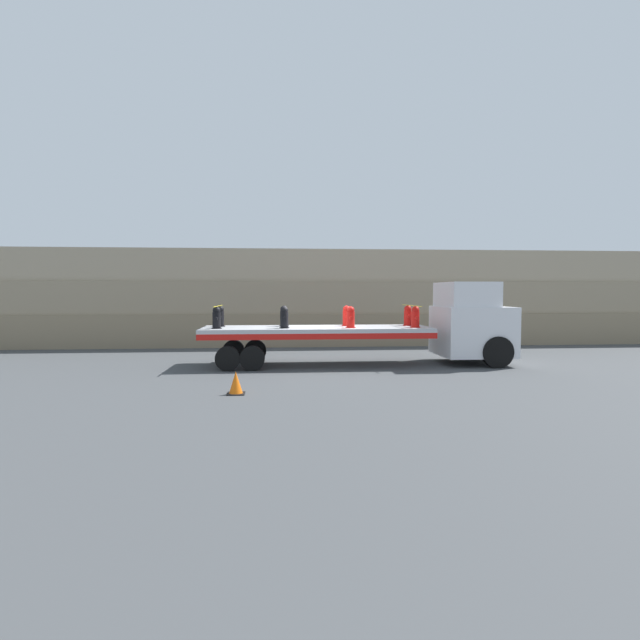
{
  "coord_description": "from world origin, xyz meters",
  "views": [
    {
      "loc": [
        -1.38,
        -17.97,
        2.65
      ],
      "look_at": [
        0.13,
        0.0,
        1.64
      ],
      "focal_mm": 28.0,
      "sensor_mm": 36.0,
      "label": 1
    }
  ],
  "objects_px": {
    "fire_hydrant_black_far_0": "(220,317)",
    "fire_hydrant_red_far_3": "(408,316)",
    "flatbed_trailer": "(301,335)",
    "fire_hydrant_black_near_0": "(217,318)",
    "fire_hydrant_black_near_1": "(284,318)",
    "fire_hydrant_red_near_2": "(351,317)",
    "traffic_cone": "(236,383)",
    "fire_hydrant_black_far_1": "(284,316)",
    "fire_hydrant_red_far_2": "(346,316)",
    "fire_hydrant_red_near_3": "(415,317)",
    "truck_cab": "(473,323)"
  },
  "relations": [
    {
      "from": "fire_hydrant_black_far_0",
      "to": "fire_hydrant_red_far_3",
      "type": "relative_size",
      "value": 1.0
    },
    {
      "from": "flatbed_trailer",
      "to": "fire_hydrant_red_far_3",
      "type": "relative_size",
      "value": 10.75
    },
    {
      "from": "fire_hydrant_black_near_0",
      "to": "fire_hydrant_black_near_1",
      "type": "distance_m",
      "value": 2.34
    },
    {
      "from": "fire_hydrant_red_near_2",
      "to": "traffic_cone",
      "type": "distance_m",
      "value": 5.96
    },
    {
      "from": "fire_hydrant_black_far_1",
      "to": "fire_hydrant_red_far_3",
      "type": "bearing_deg",
      "value": 0.0
    },
    {
      "from": "fire_hydrant_black_far_0",
      "to": "fire_hydrant_red_far_2",
      "type": "relative_size",
      "value": 1.0
    },
    {
      "from": "fire_hydrant_red_near_2",
      "to": "fire_hydrant_red_far_2",
      "type": "distance_m",
      "value": 1.06
    },
    {
      "from": "fire_hydrant_black_far_0",
      "to": "flatbed_trailer",
      "type": "bearing_deg",
      "value": -10.2
    },
    {
      "from": "fire_hydrant_red_near_2",
      "to": "fire_hydrant_red_near_3",
      "type": "height_order",
      "value": "same"
    },
    {
      "from": "fire_hydrant_black_far_1",
      "to": "traffic_cone",
      "type": "xyz_separation_m",
      "value": [
        -1.32,
        -5.52,
        -1.47
      ]
    },
    {
      "from": "fire_hydrant_red_near_2",
      "to": "fire_hydrant_black_near_0",
      "type": "bearing_deg",
      "value": 180.0
    },
    {
      "from": "fire_hydrant_red_near_2",
      "to": "fire_hydrant_red_far_2",
      "type": "relative_size",
      "value": 1.0
    },
    {
      "from": "fire_hydrant_black_far_0",
      "to": "fire_hydrant_red_far_3",
      "type": "xyz_separation_m",
      "value": [
        7.02,
        0.0,
        0.0
      ]
    },
    {
      "from": "fire_hydrant_black_near_0",
      "to": "fire_hydrant_red_near_3",
      "type": "bearing_deg",
      "value": 0.0
    },
    {
      "from": "fire_hydrant_black_far_0",
      "to": "fire_hydrant_black_far_1",
      "type": "xyz_separation_m",
      "value": [
        2.34,
        0.0,
        0.0
      ]
    },
    {
      "from": "fire_hydrant_red_near_3",
      "to": "flatbed_trailer",
      "type": "bearing_deg",
      "value": 172.62
    },
    {
      "from": "fire_hydrant_red_far_3",
      "to": "fire_hydrant_black_near_0",
      "type": "bearing_deg",
      "value": -171.44
    },
    {
      "from": "truck_cab",
      "to": "flatbed_trailer",
      "type": "xyz_separation_m",
      "value": [
        -6.44,
        0.0,
        -0.39
      ]
    },
    {
      "from": "fire_hydrant_black_far_1",
      "to": "fire_hydrant_red_far_3",
      "type": "xyz_separation_m",
      "value": [
        4.68,
        0.0,
        0.0
      ]
    },
    {
      "from": "fire_hydrant_black_far_0",
      "to": "fire_hydrant_red_near_3",
      "type": "distance_m",
      "value": 7.1
    },
    {
      "from": "fire_hydrant_red_near_3",
      "to": "traffic_cone",
      "type": "height_order",
      "value": "fire_hydrant_red_near_3"
    },
    {
      "from": "fire_hydrant_black_far_1",
      "to": "fire_hydrant_red_near_3",
      "type": "relative_size",
      "value": 1.0
    },
    {
      "from": "fire_hydrant_black_far_0",
      "to": "fire_hydrant_red_far_2",
      "type": "height_order",
      "value": "same"
    },
    {
      "from": "fire_hydrant_black_near_0",
      "to": "truck_cab",
      "type": "bearing_deg",
      "value": 3.23
    },
    {
      "from": "fire_hydrant_black_near_0",
      "to": "traffic_cone",
      "type": "bearing_deg",
      "value": -77.14
    },
    {
      "from": "fire_hydrant_black_near_1",
      "to": "flatbed_trailer",
      "type": "bearing_deg",
      "value": 41.54
    },
    {
      "from": "traffic_cone",
      "to": "fire_hydrant_black_near_0",
      "type": "bearing_deg",
      "value": 102.86
    },
    {
      "from": "fire_hydrant_red_near_2",
      "to": "flatbed_trailer",
      "type": "bearing_deg",
      "value": 163.13
    },
    {
      "from": "fire_hydrant_black_near_0",
      "to": "fire_hydrant_black_near_1",
      "type": "bearing_deg",
      "value": 0.0
    },
    {
      "from": "fire_hydrant_red_near_3",
      "to": "traffic_cone",
      "type": "distance_m",
      "value": 7.62
    },
    {
      "from": "fire_hydrant_black_far_0",
      "to": "fire_hydrant_black_far_1",
      "type": "relative_size",
      "value": 1.0
    },
    {
      "from": "truck_cab",
      "to": "fire_hydrant_black_near_1",
      "type": "xyz_separation_m",
      "value": [
        -7.03,
        -0.53,
        0.25
      ]
    },
    {
      "from": "flatbed_trailer",
      "to": "fire_hydrant_red_far_2",
      "type": "relative_size",
      "value": 10.75
    },
    {
      "from": "flatbed_trailer",
      "to": "fire_hydrant_red_far_2",
      "type": "height_order",
      "value": "fire_hydrant_red_far_2"
    },
    {
      "from": "fire_hydrant_black_near_1",
      "to": "fire_hydrant_black_far_1",
      "type": "distance_m",
      "value": 1.06
    },
    {
      "from": "fire_hydrant_red_near_2",
      "to": "traffic_cone",
      "type": "xyz_separation_m",
      "value": [
        -3.66,
        -4.47,
        -1.47
      ]
    },
    {
      "from": "fire_hydrant_red_far_3",
      "to": "fire_hydrant_black_near_1",
      "type": "bearing_deg",
      "value": -167.27
    },
    {
      "from": "truck_cab",
      "to": "fire_hydrant_red_near_3",
      "type": "bearing_deg",
      "value": -167.35
    },
    {
      "from": "flatbed_trailer",
      "to": "fire_hydrant_black_near_1",
      "type": "height_order",
      "value": "fire_hydrant_black_near_1"
    },
    {
      "from": "flatbed_trailer",
      "to": "fire_hydrant_red_far_2",
      "type": "xyz_separation_m",
      "value": [
        1.74,
        0.53,
        0.64
      ]
    },
    {
      "from": "fire_hydrant_black_far_0",
      "to": "fire_hydrant_red_near_2",
      "type": "distance_m",
      "value": 4.8
    },
    {
      "from": "fire_hydrant_black_far_0",
      "to": "traffic_cone",
      "type": "height_order",
      "value": "fire_hydrant_black_far_0"
    },
    {
      "from": "fire_hydrant_red_near_2",
      "to": "fire_hydrant_black_near_1",
      "type": "bearing_deg",
      "value": 180.0
    },
    {
      "from": "fire_hydrant_black_near_0",
      "to": "fire_hydrant_red_near_3",
      "type": "distance_m",
      "value": 7.02
    },
    {
      "from": "fire_hydrant_black_far_0",
      "to": "fire_hydrant_black_far_1",
      "type": "bearing_deg",
      "value": 0.0
    },
    {
      "from": "fire_hydrant_black_near_1",
      "to": "fire_hydrant_red_far_2",
      "type": "xyz_separation_m",
      "value": [
        2.34,
        1.06,
        0.0
      ]
    },
    {
      "from": "fire_hydrant_red_near_2",
      "to": "fire_hydrant_red_near_3",
      "type": "distance_m",
      "value": 2.34
    },
    {
      "from": "fire_hydrant_black_far_0",
      "to": "fire_hydrant_red_near_2",
      "type": "xyz_separation_m",
      "value": [
        4.68,
        -1.06,
        0.0
      ]
    },
    {
      "from": "fire_hydrant_black_far_0",
      "to": "fire_hydrant_red_near_3",
      "type": "bearing_deg",
      "value": -8.56
    },
    {
      "from": "flatbed_trailer",
      "to": "fire_hydrant_red_far_2",
      "type": "bearing_deg",
      "value": 16.87
    }
  ]
}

